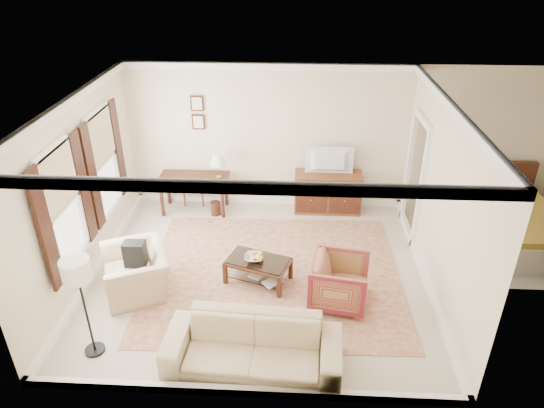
# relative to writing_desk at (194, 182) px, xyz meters

# --- Properties ---
(room_shell) EXTENTS (5.51, 5.01, 2.91)m
(room_shell) POSITION_rel_writing_desk_xyz_m (1.46, -2.06, 1.83)
(room_shell) COLOR beige
(room_shell) RESTS_ON ground
(annex_bedroom) EXTENTS (3.00, 2.70, 2.90)m
(annex_bedroom) POSITION_rel_writing_desk_xyz_m (5.95, -0.91, -0.30)
(annex_bedroom) COLOR beige
(annex_bedroom) RESTS_ON ground
(window_front) EXTENTS (0.12, 1.56, 1.80)m
(window_front) POSITION_rel_writing_desk_xyz_m (-1.24, -2.76, 0.91)
(window_front) COLOR #CCB284
(window_front) RESTS_ON room_shell
(window_rear) EXTENTS (0.12, 1.56, 1.80)m
(window_rear) POSITION_rel_writing_desk_xyz_m (-1.24, -1.16, 0.91)
(window_rear) COLOR #CCB284
(window_rear) RESTS_ON room_shell
(doorway) EXTENTS (0.10, 1.12, 2.25)m
(doorway) POSITION_rel_writing_desk_xyz_m (4.17, -0.56, 0.44)
(doorway) COLOR white
(doorway) RESTS_ON room_shell
(rug) EXTENTS (4.22, 3.64, 0.01)m
(rug) POSITION_rel_writing_desk_xyz_m (1.70, -2.07, -0.63)
(rug) COLOR brown
(rug) RESTS_ON room_shell
(writing_desk) EXTENTS (1.37, 0.68, 0.75)m
(writing_desk) POSITION_rel_writing_desk_xyz_m (0.00, 0.00, 0.00)
(writing_desk) COLOR #482114
(writing_desk) RESTS_ON room_shell
(desk_chair) EXTENTS (0.51, 0.51, 1.05)m
(desk_chair) POSITION_rel_writing_desk_xyz_m (-0.07, 0.35, -0.11)
(desk_chair) COLOR brown
(desk_chair) RESTS_ON room_shell
(desk_lamp) EXTENTS (0.32, 0.32, 0.50)m
(desk_lamp) POSITION_rel_writing_desk_xyz_m (0.51, -0.00, 0.36)
(desk_lamp) COLOR silver
(desk_lamp) RESTS_ON writing_desk
(framed_prints) EXTENTS (0.25, 0.04, 0.68)m
(framed_prints) POSITION_rel_writing_desk_xyz_m (0.10, 0.41, 1.30)
(framed_prints) COLOR #482114
(framed_prints) RESTS_ON room_shell
(sideboard) EXTENTS (1.32, 0.51, 0.81)m
(sideboard) POSITION_rel_writing_desk_xyz_m (2.68, 0.16, -0.23)
(sideboard) COLOR brown
(sideboard) RESTS_ON room_shell
(tv) EXTENTS (0.90, 0.52, 0.12)m
(tv) POSITION_rel_writing_desk_xyz_m (2.68, 0.14, 0.63)
(tv) COLOR black
(tv) RESTS_ON sideboard
(coffee_table) EXTENTS (1.12, 0.87, 0.42)m
(coffee_table) POSITION_rel_writing_desk_xyz_m (1.46, -2.28, -0.32)
(coffee_table) COLOR #482114
(coffee_table) RESTS_ON room_shell
(fruit_bowl) EXTENTS (0.42, 0.42, 0.10)m
(fruit_bowl) POSITION_rel_writing_desk_xyz_m (1.40, -2.28, -0.17)
(fruit_bowl) COLOR silver
(fruit_bowl) RESTS_ON coffee_table
(book_a) EXTENTS (0.26, 0.18, 0.38)m
(book_a) POSITION_rel_writing_desk_xyz_m (1.37, -2.26, -0.47)
(book_a) COLOR brown
(book_a) RESTS_ON coffee_table
(book_b) EXTENTS (0.20, 0.23, 0.38)m
(book_b) POSITION_rel_writing_desk_xyz_m (1.63, -2.42, -0.47)
(book_b) COLOR brown
(book_b) RESTS_ON coffee_table
(striped_armchair) EXTENTS (0.91, 0.95, 0.85)m
(striped_armchair) POSITION_rel_writing_desk_xyz_m (2.72, -2.73, -0.21)
(striped_armchair) COLOR maroon
(striped_armchair) RESTS_ON room_shell
(club_armchair) EXTENTS (1.08, 1.27, 0.94)m
(club_armchair) POSITION_rel_writing_desk_xyz_m (-0.41, -2.60, -0.17)
(club_armchair) COLOR #CCAB89
(club_armchair) RESTS_ON room_shell
(backpack) EXTENTS (0.33, 0.38, 0.40)m
(backpack) POSITION_rel_writing_desk_xyz_m (-0.39, -2.58, 0.08)
(backpack) COLOR black
(backpack) RESTS_ON club_armchair
(sofa) EXTENTS (2.28, 0.79, 0.88)m
(sofa) POSITION_rel_writing_desk_xyz_m (1.54, -4.05, -0.20)
(sofa) COLOR #CCAB89
(sofa) RESTS_ON room_shell
(floor_lamp) EXTENTS (0.37, 0.37, 1.49)m
(floor_lamp) POSITION_rel_writing_desk_xyz_m (-0.62, -3.92, 0.60)
(floor_lamp) COLOR black
(floor_lamp) RESTS_ON room_shell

